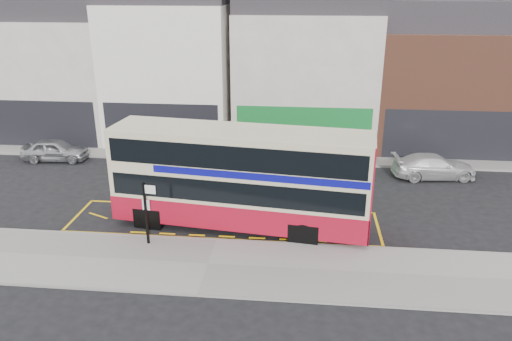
# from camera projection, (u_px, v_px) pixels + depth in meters

# --- Properties ---
(ground) EXTENTS (120.00, 120.00, 0.00)m
(ground) POSITION_uv_depth(u_px,v_px,m) (218.00, 238.00, 21.50)
(ground) COLOR black
(ground) RESTS_ON ground
(pavement) EXTENTS (40.00, 4.00, 0.15)m
(pavement) POSITION_uv_depth(u_px,v_px,m) (208.00, 265.00, 19.34)
(pavement) COLOR gray
(pavement) RESTS_ON ground
(kerb) EXTENTS (40.00, 0.15, 0.15)m
(kerb) POSITION_uv_depth(u_px,v_px,m) (217.00, 241.00, 21.13)
(kerb) COLOR gray
(kerb) RESTS_ON ground
(far_pavement) EXTENTS (50.00, 3.00, 0.15)m
(far_pavement) POSITION_uv_depth(u_px,v_px,m) (247.00, 154.00, 31.70)
(far_pavement) COLOR gray
(far_pavement) RESTS_ON ground
(road_markings) EXTENTS (14.00, 3.40, 0.01)m
(road_markings) POSITION_uv_depth(u_px,v_px,m) (224.00, 221.00, 22.99)
(road_markings) COLOR yellow
(road_markings) RESTS_ON ground
(terrace_far_left) EXTENTS (8.00, 8.01, 10.80)m
(terrace_far_left) POSITION_uv_depth(u_px,v_px,m) (62.00, 65.00, 34.95)
(terrace_far_left) COLOR silver
(terrace_far_left) RESTS_ON ground
(terrace_left) EXTENTS (8.00, 8.01, 11.80)m
(terrace_left) POSITION_uv_depth(u_px,v_px,m) (174.00, 60.00, 34.04)
(terrace_left) COLOR white
(terrace_left) RESTS_ON ground
(terrace_green_shop) EXTENTS (9.00, 8.01, 11.30)m
(terrace_green_shop) POSITION_uv_depth(u_px,v_px,m) (306.00, 65.00, 33.30)
(terrace_green_shop) COLOR silver
(terrace_green_shop) RESTS_ON ground
(terrace_right) EXTENTS (9.00, 8.01, 10.30)m
(terrace_right) POSITION_uv_depth(u_px,v_px,m) (443.00, 75.00, 32.64)
(terrace_right) COLOR brown
(terrace_right) RESTS_ON ground
(double_decker_bus) EXTENTS (11.52, 3.95, 4.51)m
(double_decker_bus) POSITION_uv_depth(u_px,v_px,m) (241.00, 177.00, 21.74)
(double_decker_bus) COLOR beige
(double_decker_bus) RESTS_ON ground
(bus_stop_post) EXTENTS (0.67, 0.18, 2.73)m
(bus_stop_post) POSITION_uv_depth(u_px,v_px,m) (147.00, 207.00, 20.19)
(bus_stop_post) COLOR black
(bus_stop_post) RESTS_ON pavement
(car_silver) EXTENTS (4.04, 1.85, 1.34)m
(car_silver) POSITION_uv_depth(u_px,v_px,m) (55.00, 150.00, 30.54)
(car_silver) COLOR #B2B3B7
(car_silver) RESTS_ON ground
(car_grey) EXTENTS (4.34, 2.21, 1.36)m
(car_grey) POSITION_uv_depth(u_px,v_px,m) (202.00, 155.00, 29.60)
(car_grey) COLOR #36383D
(car_grey) RESTS_ON ground
(car_white) EXTENTS (4.75, 2.36, 1.33)m
(car_white) POSITION_uv_depth(u_px,v_px,m) (434.00, 166.00, 27.89)
(car_white) COLOR silver
(car_white) RESTS_ON ground
(street_tree_right) EXTENTS (2.28, 2.28, 4.92)m
(street_tree_right) POSITION_uv_depth(u_px,v_px,m) (346.00, 102.00, 30.82)
(street_tree_right) COLOR #2F2214
(street_tree_right) RESTS_ON ground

